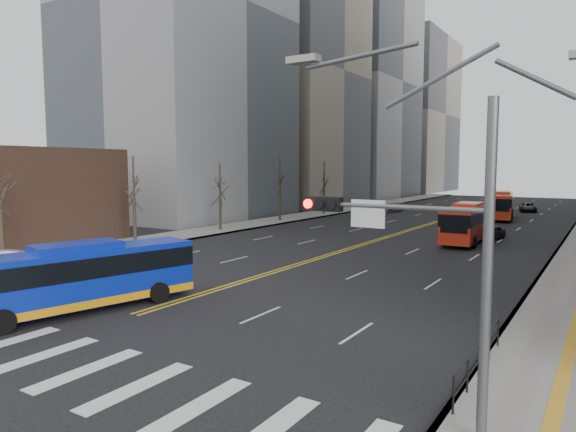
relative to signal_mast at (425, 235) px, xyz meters
The scene contains 15 objects.
ground 14.73m from the signal_mast, behind, with size 220.00×220.00×0.00m, color black.
sidewalk_left 52.80m from the signal_mast, 125.14° to the left, with size 5.00×130.00×0.15m, color gray.
crosswalk 14.73m from the signal_mast, behind, with size 26.70×4.00×0.01m.
centerline 54.98m from the signal_mast, 104.56° to the left, with size 0.55×100.00×0.01m.
office_towers 70.52m from the signal_mast, 101.59° to the left, with size 83.00×134.00×58.00m.
signal_mast is the anchor object (origin of this frame).
pedestrian_railing 5.71m from the signal_mast, 82.40° to the left, with size 0.06×6.06×1.02m.
street_trees 38.71m from the signal_mast, 122.76° to the left, with size 35.20×47.20×7.60m.
blue_bus 16.65m from the signal_mast, behind, with size 4.71×10.82×3.12m.
red_bus_near 34.37m from the signal_mast, 101.34° to the left, with size 2.97×10.78×3.41m.
red_bus_far 56.65m from the signal_mast, 98.12° to the left, with size 4.07×11.11×3.45m.
car_white 26.88m from the signal_mast, behind, with size 1.64×4.69×1.55m, color white.
car_dark_mid 36.75m from the signal_mast, 98.48° to the left, with size 1.49×3.70×1.26m, color black.
car_silver 62.49m from the signal_mast, 111.76° to the left, with size 1.81×4.46×1.29m, color gray.
car_dark_far 69.49m from the signal_mast, 95.45° to the left, with size 2.21×4.78×1.33m, color black.
Camera 1 is at (17.49, -9.92, 6.48)m, focal length 32.00 mm.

